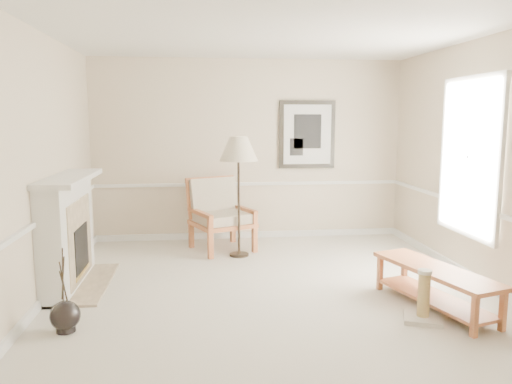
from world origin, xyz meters
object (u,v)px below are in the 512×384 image
armchair (219,211)px  bench (435,281)px  scratching_post (423,305)px  floor_vase (65,317)px  floor_lamp (239,152)px

armchair → bench: armchair is taller
scratching_post → bench: bearing=48.5°
floor_vase → floor_lamp: 3.29m
scratching_post → floor_vase: bearing=177.9°
floor_lamp → scratching_post: (1.60, -2.52, -1.33)m
floor_vase → floor_lamp: floor_lamp is taller
floor_lamp → scratching_post: bearing=-57.5°
scratching_post → armchair: bearing=122.1°
armchair → floor_lamp: (0.27, -0.46, 0.92)m
floor_lamp → floor_vase: bearing=-127.1°
bench → scratching_post: scratching_post is taller
armchair → floor_lamp: floor_lamp is taller
armchair → bench: (2.13, -2.69, -0.29)m
armchair → bench: 3.44m
armchair → scratching_post: bearing=-80.8°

